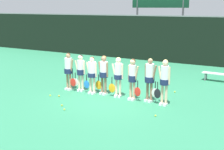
% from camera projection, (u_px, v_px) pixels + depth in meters
% --- Properties ---
extents(ground_plane, '(140.00, 140.00, 0.00)m').
position_uv_depth(ground_plane, '(112.00, 96.00, 13.12)').
color(ground_plane, '#2D7F56').
extents(fence_windscreen, '(60.00, 0.08, 3.12)m').
position_uv_depth(fence_windscreen, '(180.00, 40.00, 20.35)').
color(fence_windscreen, black).
rests_on(fence_windscreen, ground_plane).
extents(scoreboard, '(4.21, 0.15, 4.86)m').
position_uv_depth(scoreboard, '(160.00, 4.00, 22.06)').
color(scoreboard, '#515156').
rests_on(scoreboard, ground_plane).
extents(bench_courtside, '(1.95, 0.45, 0.42)m').
position_uv_depth(bench_courtside, '(222.00, 75.00, 15.46)').
color(bench_courtside, silver).
rests_on(bench_courtside, ground_plane).
extents(player_0, '(0.66, 0.38, 1.68)m').
position_uv_depth(player_0, '(69.00, 68.00, 13.90)').
color(player_0, tan).
rests_on(player_0, ground_plane).
extents(player_1, '(0.62, 0.33, 1.65)m').
position_uv_depth(player_1, '(80.00, 70.00, 13.71)').
color(player_1, beige).
rests_on(player_1, ground_plane).
extents(player_2, '(0.67, 0.39, 1.62)m').
position_uv_depth(player_2, '(92.00, 72.00, 13.29)').
color(player_2, beige).
rests_on(player_2, ground_plane).
extents(player_3, '(0.66, 0.37, 1.68)m').
position_uv_depth(player_3, '(104.00, 72.00, 13.17)').
color(player_3, '#8C664C').
rests_on(player_3, ground_plane).
extents(player_4, '(0.63, 0.34, 1.67)m').
position_uv_depth(player_4, '(118.00, 74.00, 12.80)').
color(player_4, beige).
rests_on(player_4, ground_plane).
extents(player_5, '(0.60, 0.33, 1.69)m').
position_uv_depth(player_5, '(133.00, 76.00, 12.36)').
color(player_5, tan).
rests_on(player_5, ground_plane).
extents(player_6, '(0.64, 0.38, 1.73)m').
position_uv_depth(player_6, '(150.00, 77.00, 12.15)').
color(player_6, '#8C664C').
rests_on(player_6, ground_plane).
extents(player_7, '(0.62, 0.35, 1.77)m').
position_uv_depth(player_7, '(165.00, 78.00, 11.70)').
color(player_7, beige).
rests_on(player_7, ground_plane).
extents(tennis_ball_0, '(0.07, 0.07, 0.07)m').
position_uv_depth(tennis_ball_0, '(50.00, 95.00, 13.11)').
color(tennis_ball_0, '#CCE033').
rests_on(tennis_ball_0, ground_plane).
extents(tennis_ball_1, '(0.07, 0.07, 0.07)m').
position_uv_depth(tennis_ball_1, '(59.00, 96.00, 13.03)').
color(tennis_ball_1, '#CCE033').
rests_on(tennis_ball_1, ground_plane).
extents(tennis_ball_2, '(0.07, 0.07, 0.07)m').
position_uv_depth(tennis_ball_2, '(74.00, 80.00, 15.94)').
color(tennis_ball_2, '#CCE033').
rests_on(tennis_ball_2, ground_plane).
extents(tennis_ball_3, '(0.07, 0.07, 0.07)m').
position_uv_depth(tennis_ball_3, '(175.00, 92.00, 13.66)').
color(tennis_ball_3, '#CCE033').
rests_on(tennis_ball_3, ground_plane).
extents(tennis_ball_4, '(0.06, 0.06, 0.06)m').
position_uv_depth(tennis_ball_4, '(64.00, 109.00, 11.33)').
color(tennis_ball_4, '#CCE033').
rests_on(tennis_ball_4, ground_plane).
extents(tennis_ball_5, '(0.07, 0.07, 0.07)m').
position_uv_depth(tennis_ball_5, '(62.00, 105.00, 11.80)').
color(tennis_ball_5, '#CCE033').
rests_on(tennis_ball_5, ground_plane).
extents(tennis_ball_6, '(0.07, 0.07, 0.07)m').
position_uv_depth(tennis_ball_6, '(116.00, 87.00, 14.51)').
color(tennis_ball_6, '#CCE033').
rests_on(tennis_ball_6, ground_plane).
extents(tennis_ball_7, '(0.06, 0.06, 0.06)m').
position_uv_depth(tennis_ball_7, '(155.00, 116.00, 10.69)').
color(tennis_ball_7, '#CCE033').
rests_on(tennis_ball_7, ground_plane).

